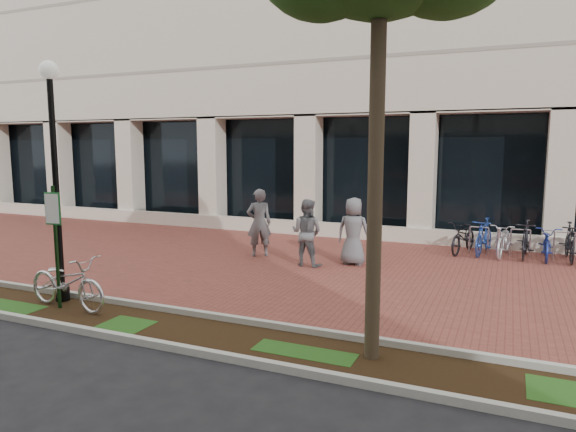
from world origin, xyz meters
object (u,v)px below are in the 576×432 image
at_px(pedestrian_left, 259,223).
at_px(parking_sign, 55,231).
at_px(locked_bicycle, 67,282).
at_px(bollard, 499,243).
at_px(pedestrian_mid, 307,233).
at_px(lamppost, 55,169).
at_px(pedestrian_right, 353,231).
at_px(bike_rack_cluster, 525,240).

bearing_deg(pedestrian_left, parking_sign, 40.96).
xyz_separation_m(locked_bicycle, bollard, (7.53, 7.98, -0.06)).
distance_m(pedestrian_left, pedestrian_mid, 1.75).
bearing_deg(locked_bicycle, bollard, -37.94).
distance_m(lamppost, pedestrian_right, 7.32).
relative_size(bollard, bike_rack_cluster, 0.22).
height_order(lamppost, bollard, lamppost).
xyz_separation_m(locked_bicycle, pedestrian_mid, (2.91, 5.22, 0.35)).
bearing_deg(pedestrian_left, lamppost, 36.57).
distance_m(parking_sign, pedestrian_mid, 6.16).
xyz_separation_m(bollard, bike_rack_cluster, (0.69, 0.58, 0.03)).
bearing_deg(lamppost, pedestrian_mid, 54.98).
bearing_deg(pedestrian_right, pedestrian_mid, 28.36).
height_order(lamppost, bike_rack_cluster, lamppost).
xyz_separation_m(pedestrian_left, pedestrian_mid, (1.66, -0.54, -0.09)).
bearing_deg(lamppost, bollard, 43.54).
bearing_deg(bike_rack_cluster, locked_bicycle, -126.00).
relative_size(lamppost, pedestrian_mid, 2.69).
height_order(locked_bicycle, pedestrian_left, pedestrian_left).
xyz_separation_m(pedestrian_left, bike_rack_cluster, (6.98, 2.79, -0.47)).
relative_size(locked_bicycle, pedestrian_right, 1.12).
xyz_separation_m(parking_sign, locked_bicycle, (0.17, 0.08, -0.99)).
relative_size(pedestrian_left, pedestrian_mid, 1.10).
bearing_deg(parking_sign, bike_rack_cluster, 38.66).
distance_m(parking_sign, bike_rack_cluster, 12.08).
xyz_separation_m(lamppost, bollard, (8.05, 7.65, -2.21)).
xyz_separation_m(lamppost, pedestrian_right, (4.52, 5.47, -1.78)).
relative_size(lamppost, bollard, 5.14).
relative_size(pedestrian_right, bollard, 1.94).
height_order(locked_bicycle, pedestrian_mid, pedestrian_mid).
xyz_separation_m(locked_bicycle, bike_rack_cluster, (8.22, 8.56, -0.03)).
height_order(parking_sign, pedestrian_right, parking_sign).
xyz_separation_m(lamppost, pedestrian_mid, (3.42, 4.88, -1.79)).
relative_size(parking_sign, bollard, 2.58).
bearing_deg(pedestrian_mid, bike_rack_cluster, -143.73).
distance_m(pedestrian_left, pedestrian_right, 2.76).
bearing_deg(parking_sign, lamppost, 123.19).
distance_m(parking_sign, bollard, 11.19).
height_order(pedestrian_mid, bollard, pedestrian_mid).
distance_m(lamppost, pedestrian_mid, 6.23).
height_order(pedestrian_right, bike_rack_cluster, pedestrian_right).
bearing_deg(pedestrian_right, pedestrian_left, 1.04).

